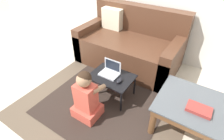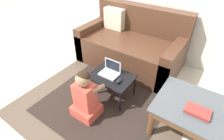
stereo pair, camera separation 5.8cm
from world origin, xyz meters
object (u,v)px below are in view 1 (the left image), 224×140
at_px(book_on_table, 199,109).
at_px(person_seated, 86,97).
at_px(coffee_table, 210,114).
at_px(laptop, 110,72).
at_px(laptop_desk, 112,78).
at_px(couch, 130,46).
at_px(computer_mouse, 120,81).

bearing_deg(book_on_table, person_seated, -161.45).
distance_m(coffee_table, laptop, 1.22).
relative_size(laptop, book_on_table, 1.06).
relative_size(coffee_table, laptop_desk, 1.91).
height_order(couch, coffee_table, couch).
xyz_separation_m(couch, laptop_desk, (0.21, -0.90, -0.02)).
bearing_deg(book_on_table, laptop, 174.87).
bearing_deg(laptop_desk, book_on_table, -3.88).
distance_m(laptop, computer_mouse, 0.20).
xyz_separation_m(laptop_desk, book_on_table, (1.06, -0.07, 0.13)).
relative_size(coffee_table, book_on_table, 4.63).
distance_m(computer_mouse, person_seated, 0.46).
bearing_deg(book_on_table, laptop_desk, 176.12).
bearing_deg(couch, book_on_table, -37.24).
xyz_separation_m(coffee_table, laptop, (-1.22, 0.02, 0.02)).
xyz_separation_m(laptop, computer_mouse, (0.19, -0.07, -0.01)).
bearing_deg(couch, coffee_table, -32.53).
distance_m(couch, book_on_table, 1.61).
distance_m(couch, person_seated, 1.35).
bearing_deg(laptop_desk, couch, 103.21).
relative_size(coffee_table, computer_mouse, 10.17).
relative_size(laptop_desk, laptop, 2.27).
relative_size(couch, person_seated, 2.53).
bearing_deg(computer_mouse, coffee_table, 2.86).
bearing_deg(couch, laptop_desk, -76.79).
height_order(couch, person_seated, couch).
bearing_deg(laptop_desk, laptop, 147.12).
xyz_separation_m(coffee_table, person_seated, (-1.24, -0.46, -0.05)).
height_order(laptop_desk, computer_mouse, computer_mouse).
xyz_separation_m(couch, person_seated, (0.15, -1.35, -0.03)).
relative_size(computer_mouse, person_seated, 0.16).
bearing_deg(person_seated, book_on_table, 18.55).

